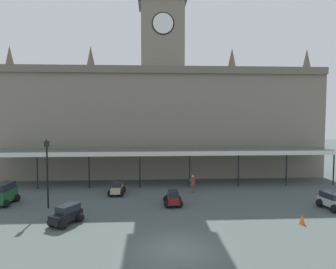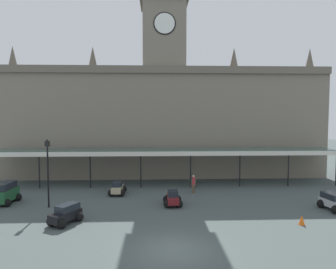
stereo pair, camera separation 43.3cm
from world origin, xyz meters
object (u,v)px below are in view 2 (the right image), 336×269
at_px(planter_by_canopy, 193,182).
at_px(car_black_estate, 66,215).
at_px(pedestrian_near_entrance, 194,183).
at_px(car_silver_estate, 333,203).
at_px(car_beige_sedan, 118,189).
at_px(traffic_cone, 302,220).
at_px(victorian_lamppost, 48,166).
at_px(car_maroon_sedan, 173,199).
at_px(car_green_van, 7,194).

bearing_deg(planter_by_canopy, car_black_estate, -134.91).
bearing_deg(car_black_estate, pedestrian_near_entrance, 38.53).
height_order(car_silver_estate, car_beige_sedan, car_silver_estate).
relative_size(traffic_cone, planter_by_canopy, 0.66).
distance_m(victorian_lamppost, traffic_cone, 18.76).
height_order(car_black_estate, car_beige_sedan, car_black_estate).
distance_m(car_maroon_sedan, car_green_van, 13.50).
distance_m(pedestrian_near_entrance, victorian_lamppost, 12.71).
bearing_deg(car_silver_estate, car_black_estate, -173.94).
xyz_separation_m(car_beige_sedan, traffic_cone, (13.09, -8.14, -0.19)).
height_order(car_silver_estate, car_maroon_sedan, car_silver_estate).
relative_size(car_black_estate, pedestrian_near_entrance, 1.46).
height_order(car_green_van, traffic_cone, car_green_van).
relative_size(car_maroon_sedan, car_beige_sedan, 0.99).
height_order(car_maroon_sedan, pedestrian_near_entrance, pedestrian_near_entrance).
xyz_separation_m(car_black_estate, car_green_van, (-6.13, 4.73, 0.24)).
xyz_separation_m(pedestrian_near_entrance, planter_by_canopy, (0.24, 2.20, -0.42)).
distance_m(car_green_van, planter_by_canopy, 16.62).
bearing_deg(car_beige_sedan, car_maroon_sedan, -36.02).
bearing_deg(car_green_van, car_black_estate, -37.65).
xyz_separation_m(car_beige_sedan, pedestrian_near_entrance, (6.96, 0.26, 0.41)).
bearing_deg(car_maroon_sedan, victorian_lamppost, -179.07).
xyz_separation_m(car_silver_estate, pedestrian_near_entrance, (-9.95, 5.48, 0.34)).
distance_m(car_maroon_sedan, pedestrian_near_entrance, 4.35).
relative_size(car_maroon_sedan, traffic_cone, 3.25).
height_order(car_green_van, planter_by_canopy, car_green_van).
xyz_separation_m(car_silver_estate, traffic_cone, (-3.82, -2.92, -0.25)).
xyz_separation_m(car_black_estate, planter_by_canopy, (9.71, 9.74, -0.07)).
distance_m(car_black_estate, traffic_cone, 15.62).
xyz_separation_m(pedestrian_near_entrance, victorian_lamppost, (-11.85, -3.92, 2.38)).
bearing_deg(car_black_estate, car_green_van, 142.35).
bearing_deg(planter_by_canopy, car_maroon_sedan, -111.74).
relative_size(car_black_estate, car_green_van, 0.99).
relative_size(car_silver_estate, car_black_estate, 0.97).
bearing_deg(car_beige_sedan, traffic_cone, -31.89).
bearing_deg(pedestrian_near_entrance, victorian_lamppost, -161.68).
bearing_deg(car_beige_sedan, car_black_estate, -109.04).
distance_m(car_black_estate, planter_by_canopy, 13.75).
relative_size(car_beige_sedan, planter_by_canopy, 2.16).
relative_size(car_maroon_sedan, pedestrian_near_entrance, 1.23).
xyz_separation_m(car_silver_estate, car_green_van, (-25.55, 2.67, 0.24)).
distance_m(car_black_estate, car_beige_sedan, 7.70).
bearing_deg(planter_by_canopy, car_beige_sedan, -161.13).
bearing_deg(car_beige_sedan, pedestrian_near_entrance, 2.14).
bearing_deg(pedestrian_near_entrance, car_black_estate, -141.47).
height_order(car_silver_estate, planter_by_canopy, car_silver_estate).
height_order(car_maroon_sedan, planter_by_canopy, car_maroon_sedan).
height_order(car_maroon_sedan, car_beige_sedan, same).
bearing_deg(pedestrian_near_entrance, car_green_van, -169.79).
bearing_deg(car_green_van, victorian_lamppost, -16.53).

